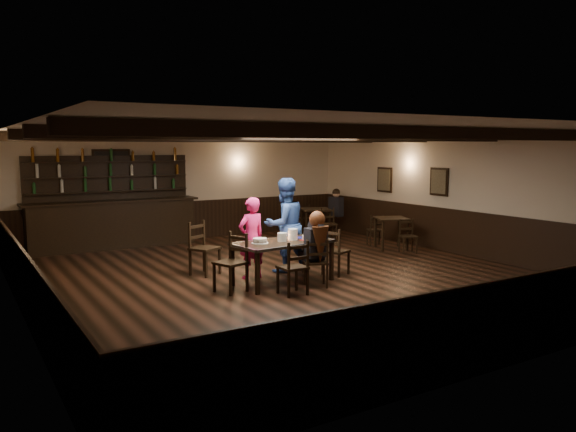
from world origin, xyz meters
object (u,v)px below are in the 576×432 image
chair_near_left (295,264)px  cake (260,241)px  bar_counter (112,218)px  chair_near_right (316,259)px  woman_pink (251,238)px  man_blue (285,225)px  dining_table (283,245)px

chair_near_left → cake: (-0.19, 0.84, 0.27)m
bar_counter → chair_near_right: bearing=-70.7°
cake → bar_counter: bar_counter is taller
woman_pink → man_blue: size_ratio=0.82×
woman_pink → bar_counter: bar_counter is taller
chair_near_right → woman_pink: woman_pink is taller
dining_table → chair_near_right: chair_near_right is taller
dining_table → woman_pink: bearing=116.4°
chair_near_left → woman_pink: (-0.04, 1.44, 0.22)m
man_blue → cake: man_blue is taller
bar_counter → chair_near_left: bearing=-76.6°
woman_pink → man_blue: man_blue is taller
chair_near_left → cake: size_ratio=3.06×
dining_table → cake: cake is taller
man_blue → cake: (-0.97, -0.79, -0.11)m
dining_table → cake: (-0.45, 0.01, 0.11)m
chair_near_left → bar_counter: bar_counter is taller
dining_table → cake: bearing=178.6°
chair_near_left → chair_near_right: (0.58, 0.25, -0.03)m
cake → chair_near_right: bearing=-37.2°
woman_pink → bar_counter: size_ratio=0.37×
woman_pink → bar_counter: (-1.37, 4.52, -0.02)m
dining_table → bar_counter: bearing=108.1°
dining_table → chair_near_right: size_ratio=2.17×
chair_near_left → woman_pink: 1.46m
chair_near_right → woman_pink: bearing=117.8°
woman_pink → cake: woman_pink is taller
cake → bar_counter: bearing=103.4°
dining_table → woman_pink: (-0.30, 0.61, 0.06)m
dining_table → woman_pink: size_ratio=1.23×
dining_table → chair_near_left: bearing=-107.5°
dining_table → cake: size_ratio=6.28×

